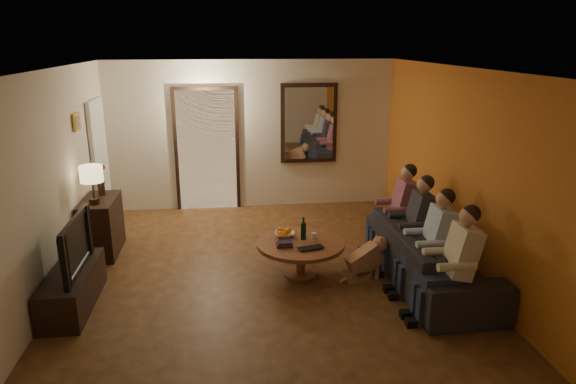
{
  "coord_description": "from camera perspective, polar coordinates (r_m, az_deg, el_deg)",
  "views": [
    {
      "loc": [
        -0.47,
        -5.94,
        2.93
      ],
      "look_at": [
        0.3,
        0.3,
        1.05
      ],
      "focal_mm": 32.0,
      "sensor_mm": 36.0,
      "label": 1
    }
  ],
  "objects": [
    {
      "name": "floor",
      "position": [
        6.64,
        -2.28,
        -9.56
      ],
      "size": [
        5.0,
        6.0,
        0.01
      ],
      "primitive_type": "cube",
      "color": "#412511",
      "rests_on": "ground"
    },
    {
      "name": "ceiling",
      "position": [
        5.96,
        -2.58,
        13.47
      ],
      "size": [
        5.0,
        6.0,
        0.01
      ],
      "primitive_type": "cube",
      "color": "white",
      "rests_on": "back_wall"
    },
    {
      "name": "back_wall",
      "position": [
        9.1,
        -3.99,
        6.29
      ],
      "size": [
        5.0,
        0.02,
        2.6
      ],
      "primitive_type": "cube",
      "color": "beige",
      "rests_on": "floor"
    },
    {
      "name": "front_wall",
      "position": [
        3.39,
        1.85,
        -12.07
      ],
      "size": [
        5.0,
        0.02,
        2.6
      ],
      "primitive_type": "cube",
      "color": "beige",
      "rests_on": "floor"
    },
    {
      "name": "left_wall",
      "position": [
        6.48,
        -25.03,
        0.49
      ],
      "size": [
        0.02,
        6.0,
        2.6
      ],
      "primitive_type": "cube",
      "color": "beige",
      "rests_on": "floor"
    },
    {
      "name": "right_wall",
      "position": [
        6.84,
        18.96,
        1.94
      ],
      "size": [
        0.02,
        6.0,
        2.6
      ],
      "primitive_type": "cube",
      "color": "beige",
      "rests_on": "floor"
    },
    {
      "name": "orange_accent",
      "position": [
        6.83,
        18.89,
        1.94
      ],
      "size": [
        0.01,
        6.0,
        2.6
      ],
      "primitive_type": "cube",
      "color": "#B85C1F",
      "rests_on": "right_wall"
    },
    {
      "name": "kitchen_doorway",
      "position": [
        9.12,
        -8.99,
        4.55
      ],
      "size": [
        1.0,
        0.06,
        2.1
      ],
      "primitive_type": "cube",
      "color": "#FFE0A5",
      "rests_on": "floor"
    },
    {
      "name": "door_trim",
      "position": [
        9.11,
        -8.99,
        4.54
      ],
      "size": [
        1.12,
        0.04,
        2.22
      ],
      "primitive_type": "cube",
      "color": "black",
      "rests_on": "floor"
    },
    {
      "name": "fridge_glimpse",
      "position": [
        9.15,
        -7.38,
        3.7
      ],
      "size": [
        0.45,
        0.03,
        1.7
      ],
      "primitive_type": "cube",
      "color": "silver",
      "rests_on": "floor"
    },
    {
      "name": "mirror_frame",
      "position": [
        9.13,
        2.33,
        7.63
      ],
      "size": [
        1.0,
        0.05,
        1.4
      ],
      "primitive_type": "cube",
      "color": "black",
      "rests_on": "back_wall"
    },
    {
      "name": "mirror_glass",
      "position": [
        9.1,
        2.36,
        7.6
      ],
      "size": [
        0.86,
        0.02,
        1.26
      ],
      "primitive_type": "cube",
      "color": "white",
      "rests_on": "back_wall"
    },
    {
      "name": "white_door",
      "position": [
        8.69,
        -20.13,
        2.92
      ],
      "size": [
        0.06,
        0.85,
        2.04
      ],
      "primitive_type": "cube",
      "color": "white",
      "rests_on": "floor"
    },
    {
      "name": "framed_art",
      "position": [
        7.58,
        -22.44,
        7.22
      ],
      "size": [
        0.03,
        0.28,
        0.24
      ],
      "primitive_type": "cube",
      "color": "#B28C33",
      "rests_on": "left_wall"
    },
    {
      "name": "art_canvas",
      "position": [
        7.58,
        -22.33,
        7.23
      ],
      "size": [
        0.01,
        0.22,
        0.18
      ],
      "primitive_type": "cube",
      "color": "brown",
      "rests_on": "left_wall"
    },
    {
      "name": "dresser",
      "position": [
        7.7,
        -20.02,
        -3.58
      ],
      "size": [
        0.45,
        0.9,
        0.8
      ],
      "primitive_type": "cube",
      "color": "black",
      "rests_on": "floor"
    },
    {
      "name": "table_lamp",
      "position": [
        7.3,
        -20.89,
        0.76
      ],
      "size": [
        0.3,
        0.3,
        0.54
      ],
      "primitive_type": null,
      "color": "beige",
      "rests_on": "dresser"
    },
    {
      "name": "flower_vase",
      "position": [
        7.73,
        -20.12,
        1.29
      ],
      "size": [
        0.14,
        0.14,
        0.44
      ],
      "primitive_type": null,
      "color": "#B51314",
      "rests_on": "dresser"
    },
    {
      "name": "tv_stand",
      "position": [
        6.39,
        -22.8,
        -9.84
      ],
      "size": [
        0.45,
        1.31,
        0.44
      ],
      "primitive_type": "cube",
      "color": "black",
      "rests_on": "floor"
    },
    {
      "name": "tv",
      "position": [
        6.19,
        -23.35,
        -5.44
      ],
      "size": [
        1.08,
        0.14,
        0.62
      ],
      "primitive_type": "imported",
      "rotation": [
        0.0,
        0.0,
        1.57
      ],
      "color": "black",
      "rests_on": "tv_stand"
    },
    {
      "name": "sofa",
      "position": [
        6.64,
        15.42,
        -6.82
      ],
      "size": [
        2.42,
        0.96,
        0.71
      ],
      "primitive_type": "imported",
      "rotation": [
        0.0,
        0.0,
        1.58
      ],
      "color": "black",
      "rests_on": "floor"
    },
    {
      "name": "person_a",
      "position": [
        5.75,
        18.04,
        -8.11
      ],
      "size": [
        0.6,
        0.4,
        1.2
      ],
      "primitive_type": null,
      "color": "tan",
      "rests_on": "sofa"
    },
    {
      "name": "person_b",
      "position": [
        6.25,
        15.76,
        -5.88
      ],
      "size": [
        0.6,
        0.4,
        1.2
      ],
      "primitive_type": null,
      "color": "tan",
      "rests_on": "sofa"
    },
    {
      "name": "person_c",
      "position": [
        6.77,
        13.85,
        -3.98
      ],
      "size": [
        0.6,
        0.4,
        1.2
      ],
      "primitive_type": null,
      "color": "tan",
      "rests_on": "sofa"
    },
    {
      "name": "person_d",
      "position": [
        7.3,
        12.21,
        -2.35
      ],
      "size": [
        0.6,
        0.4,
        1.2
      ],
      "primitive_type": null,
      "color": "tan",
      "rests_on": "sofa"
    },
    {
      "name": "dog",
      "position": [
        6.56,
        8.49,
        -7.35
      ],
      "size": [
        0.61,
        0.4,
        0.56
      ],
      "primitive_type": null,
      "rotation": [
        0.0,
        0.0,
        0.31
      ],
      "color": "#AB7C4F",
      "rests_on": "floor"
    },
    {
      "name": "coffee_table",
      "position": [
        6.63,
        1.4,
        -7.41
      ],
      "size": [
        1.15,
        1.15,
        0.45
      ],
      "primitive_type": "cylinder",
      "rotation": [
        0.0,
        0.0,
        0.03
      ],
      "color": "brown",
      "rests_on": "floor"
    },
    {
      "name": "bowl",
      "position": [
        6.71,
        -0.38,
        -4.73
      ],
      "size": [
        0.26,
        0.26,
        0.06
      ],
      "primitive_type": "imported",
      "color": "white",
      "rests_on": "coffee_table"
    },
    {
      "name": "oranges",
      "position": [
        6.69,
        -0.38,
        -4.18
      ],
      "size": [
        0.2,
        0.2,
        0.08
      ],
      "primitive_type": null,
      "color": "orange",
      "rests_on": "bowl"
    },
    {
      "name": "wine_bottle",
      "position": [
        6.59,
        1.73,
        -4.02
      ],
      "size": [
        0.07,
        0.07,
        0.31
      ],
      "primitive_type": null,
      "color": "black",
      "rests_on": "coffee_table"
    },
    {
      "name": "wine_glass",
      "position": [
        6.6,
        2.91,
        -4.97
      ],
      "size": [
        0.06,
        0.06,
        0.1
      ],
      "primitive_type": "cylinder",
      "color": "silver",
      "rests_on": "coffee_table"
    },
    {
      "name": "book_stack",
      "position": [
        6.41,
        -0.4,
        -5.75
      ],
      "size": [
        0.2,
        0.15,
        0.07
      ],
      "primitive_type": null,
      "color": "black",
      "rests_on": "coffee_table"
    },
    {
      "name": "laptop",
      "position": [
        6.3,
        2.7,
        -6.41
      ],
      "size": [
        0.37,
        0.29,
        0.03
      ],
      "primitive_type": "imported",
      "rotation": [
        0.0,
        0.0,
        0.25
      ],
      "color": "black",
      "rests_on": "coffee_table"
    }
  ]
}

